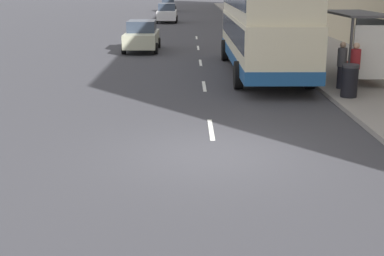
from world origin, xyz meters
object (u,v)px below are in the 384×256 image
object	(u,v)px
car_2	(167,13)
pedestrian_2	(358,46)
pedestrian_at_shelter	(355,67)
car_0	(142,36)
bus_shelter	(362,34)
pedestrian_3	(369,43)
litter_bin	(350,81)
car_1	(168,5)
double_decker_bus_near	(263,18)
pedestrian_1	(342,65)

from	to	relation	value
car_2	pedestrian_2	bearing A→B (deg)	108.31
pedestrian_at_shelter	car_0	bearing A→B (deg)	123.13
bus_shelter	pedestrian_3	distance (m)	5.24
car_0	car_2	size ratio (longest dim) A/B	1.01
bus_shelter	pedestrian_at_shelter	bearing A→B (deg)	-111.19
pedestrian_at_shelter	pedestrian_3	bearing A→B (deg)	68.46
car_2	litter_bin	world-z (taller)	car_2
car_1	pedestrian_3	xyz separation A→B (m)	(10.86, -47.53, 0.17)
double_decker_bus_near	pedestrian_3	xyz separation A→B (m)	(5.21, 2.24, -1.29)
bus_shelter	litter_bin	size ratio (longest dim) A/B	4.00
double_decker_bus_near	pedestrian_1	distance (m)	4.82
car_0	litter_bin	world-z (taller)	car_0
double_decker_bus_near	car_1	bearing A→B (deg)	96.48
car_1	car_2	xyz separation A→B (m)	(0.61, -20.41, 0.05)
pedestrian_2	pedestrian_1	bearing A→B (deg)	-112.82
pedestrian_at_shelter	pedestrian_2	bearing A→B (deg)	71.81
pedestrian_1	double_decker_bus_near	bearing A→B (deg)	118.33
car_0	car_2	distance (m)	21.78
car_0	car_1	bearing A→B (deg)	-89.95
pedestrian_1	pedestrian_3	bearing A→B (deg)	64.54
car_1	pedestrian_2	bearing A→B (deg)	101.58
pedestrian_1	litter_bin	bearing A→B (deg)	-94.95
car_0	bus_shelter	bearing A→B (deg)	131.29
double_decker_bus_near	pedestrian_2	bearing A→B (deg)	13.03
car_2	pedestrian_at_shelter	distance (m)	34.94
double_decker_bus_near	pedestrian_at_shelter	bearing A→B (deg)	-62.82
bus_shelter	car_0	bearing A→B (deg)	131.29
double_decker_bus_near	car_2	bearing A→B (deg)	99.76
pedestrian_at_shelter	pedestrian_1	world-z (taller)	pedestrian_at_shelter
pedestrian_2	bus_shelter	bearing A→B (deg)	-106.28
pedestrian_3	pedestrian_at_shelter	bearing A→B (deg)	-111.54
bus_shelter	litter_bin	world-z (taller)	bus_shelter
car_0	litter_bin	xyz separation A→B (m)	(7.69, -13.10, -0.15)
car_1	double_decker_bus_near	bearing A→B (deg)	96.48
double_decker_bus_near	pedestrian_at_shelter	distance (m)	5.51
car_0	car_1	distance (m)	42.18
pedestrian_2	car_1	bearing A→B (deg)	101.58
bus_shelter	litter_bin	distance (m)	3.41
car_1	litter_bin	world-z (taller)	car_1
car_0	pedestrian_2	bearing A→B (deg)	146.49
pedestrian_2	pedestrian_3	size ratio (longest dim) A/B	1.00
car_1	car_2	world-z (taller)	car_2
car_2	pedestrian_3	xyz separation A→B (m)	(10.26, -27.12, 0.12)
pedestrian_2	double_decker_bus_near	bearing A→B (deg)	-166.97
car_0	pedestrian_2	world-z (taller)	pedestrian_2
pedestrian_at_shelter	pedestrian_1	distance (m)	0.72
pedestrian_at_shelter	pedestrian_1	bearing A→B (deg)	109.80
bus_shelter	pedestrian_1	bearing A→B (deg)	-125.82
pedestrian_3	litter_bin	size ratio (longest dim) A/B	1.60
car_2	pedestrian_3	world-z (taller)	pedestrian_3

